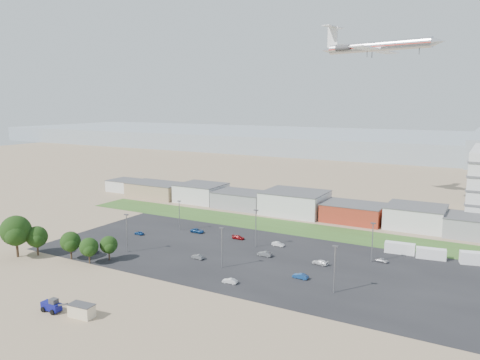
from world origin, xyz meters
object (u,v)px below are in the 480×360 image
Objects in this scene: box_trailer_a at (400,248)px; parked_car_8 at (382,260)px; tree_far_left at (16,234)px; parked_car_11 at (278,244)px; parked_car_4 at (198,257)px; parked_car_9 at (197,231)px; parked_car_5 at (139,233)px; airliner at (378,46)px; parked_car_12 at (320,262)px; parked_car_13 at (230,281)px; parked_car_7 at (265,254)px; portable_shed at (82,311)px; parked_car_10 at (93,250)px; telehandler at (51,305)px; parked_car_6 at (238,237)px; parked_car_1 at (300,276)px.

box_trailer_a is 9.94m from parked_car_8.
parked_car_11 is (56.38, 42.13, -5.73)m from tree_far_left.
parked_car_9 is (-14.18, 20.60, 0.02)m from parked_car_4.
parked_car_5 is 43.64m from parked_car_11.
airliner reaches higher than parked_car_4.
parked_car_12 is 1.19× the size of parked_car_13.
parked_car_4 is 0.91× the size of parked_car_7.
parked_car_4 is (0.48, 38.46, -0.68)m from portable_shed.
parked_car_11 is at bearing 96.69° from parked_car_8.
box_trailer_a is 2.24× the size of parked_car_13.
box_trailer_a is 24.78m from parked_car_12.
airliner is 11.18× the size of parked_car_10.
telehandler is 60.73m from parked_car_9.
parked_car_5 is 0.77× the size of parked_car_12.
parked_car_12 is at bearing 142.69° from parked_car_13.
parked_car_10 is at bearing 134.65° from parked_car_6.
tree_far_left is 2.86× the size of parked_car_9.
parked_car_10 is at bearing -96.37° from parked_car_13.
parked_car_7 reaches higher than parked_car_9.
telehandler is (-6.97, -1.29, 0.13)m from portable_shed.
tree_far_left is at bearing 128.00° from parked_car_11.
parked_car_6 is 41.54m from parked_car_10.
parked_car_5 is at bearing 104.11° from parked_car_8.
parked_car_12 is at bearing -75.27° from airliner.
parked_car_8 is (28.43, 10.45, -0.11)m from parked_car_7.
parked_car_9 is (-28.49, 10.10, -0.04)m from parked_car_7.
parked_car_7 is (42.94, 0.56, 0.11)m from parked_car_5.
parked_car_5 is at bearing -114.09° from airliner.
parked_car_1 is (29.10, 38.66, -0.65)m from portable_shed.
parked_car_5 is 72.21m from parked_car_8.
parked_car_9 is at bearing 97.72° from portable_shed.
parked_car_6 is 30.34m from parked_car_12.
parked_car_13 is at bearing -155.67° from parked_car_6.
parked_car_12 is (15.62, -8.78, 0.00)m from parked_car_11.
box_trailer_a is 2.43× the size of parked_car_8.
parked_car_1 is at bearing 47.70° from portable_shed.
parked_car_5 is at bearing -97.07° from parked_car_1.
parked_car_7 is at bearing 67.85° from portable_shed.
parked_car_7 reaches higher than parked_car_13.
airliner is (31.34, 125.81, 59.73)m from telehandler.
parked_car_1 is at bearing 123.91° from parked_car_13.
parked_car_10 reaches higher than parked_car_8.
parked_car_1 is 58.06m from parked_car_5.
parked_car_6 is at bearing -40.30° from parked_car_10.
parked_car_7 is (13.81, -10.25, 0.10)m from parked_car_6.
parked_car_9 reaches higher than parked_car_12.
parked_car_8 is (42.74, 20.95, -0.05)m from parked_car_4.
parked_car_9 is (-14.67, -0.15, 0.05)m from parked_car_6.
box_trailer_a reaches higher than parked_car_1.
box_trailer_a reaches higher than parked_car_5.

